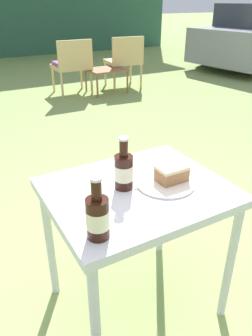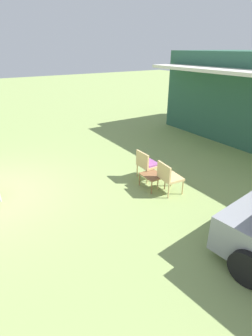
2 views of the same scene
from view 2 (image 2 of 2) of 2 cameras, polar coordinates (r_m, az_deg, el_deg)
The scene contains 3 objects.
wicker_chair_cushioned at distance 7.55m, azimuth 4.57°, elevation 1.05°, with size 0.56×0.51×0.86m.
wicker_chair_plain at distance 6.87m, azimuth 9.17°, elevation -1.68°, with size 0.61×0.56×0.86m.
garden_side_table at distance 7.14m, azimuth 5.76°, elevation -1.74°, with size 0.60×0.50×0.39m.
Camera 2 is at (6.76, -0.08, 3.54)m, focal length 28.00 mm.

